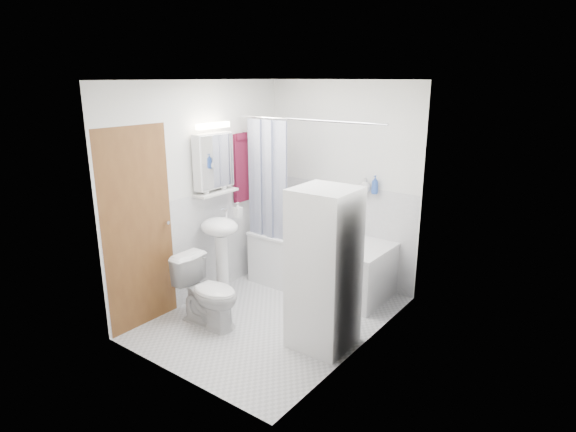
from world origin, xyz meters
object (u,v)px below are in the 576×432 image
Objects in this scene: toilet at (208,292)px; sink at (220,240)px; washer_dryer at (324,269)px; bathtub at (321,260)px.

sink is at bearing 29.92° from toilet.
washer_dryer is at bearing -72.99° from toilet.
sink is (-0.73, -0.92, 0.36)m from bathtub.
bathtub is 1.33m from washer_dryer.
toilet reaches higher than bathtub.
toilet is (-1.13, -0.37, -0.41)m from washer_dryer.
bathtub is at bearing 51.51° from sink.
toilet is (0.30, -0.50, -0.36)m from sink.
washer_dryer reaches higher than bathtub.
washer_dryer is 2.13× the size of toilet.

